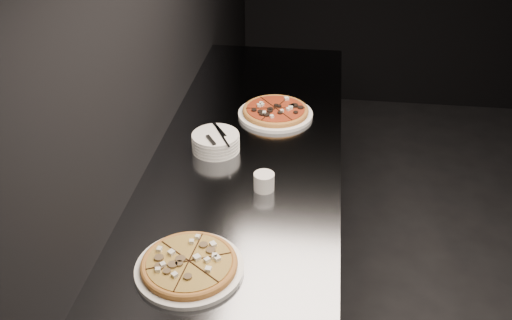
# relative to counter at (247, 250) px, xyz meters

# --- Properties ---
(wall_left) EXTENTS (0.02, 5.00, 2.80)m
(wall_left) POSITION_rel_counter_xyz_m (-0.37, 0.00, 0.94)
(wall_left) COLOR black
(wall_left) RESTS_ON floor
(counter) EXTENTS (0.74, 2.44, 0.92)m
(counter) POSITION_rel_counter_xyz_m (0.00, 0.00, 0.00)
(counter) COLOR slate
(counter) RESTS_ON floor
(pizza_mushroom) EXTENTS (0.38, 0.38, 0.04)m
(pizza_mushroom) POSITION_rel_counter_xyz_m (-0.08, -0.63, 0.48)
(pizza_mushroom) COLOR white
(pizza_mushroom) RESTS_ON counter
(pizza_tomato) EXTENTS (0.33, 0.33, 0.04)m
(pizza_tomato) POSITION_rel_counter_xyz_m (0.08, 0.39, 0.48)
(pizza_tomato) COLOR white
(pizza_tomato) RESTS_ON counter
(plate_stack) EXTENTS (0.19, 0.19, 0.07)m
(plate_stack) POSITION_rel_counter_xyz_m (-0.13, 0.07, 0.49)
(plate_stack) COLOR white
(plate_stack) RESTS_ON counter
(cutlery) EXTENTS (0.09, 0.19, 0.01)m
(cutlery) POSITION_rel_counter_xyz_m (-0.12, 0.05, 0.53)
(cutlery) COLOR silver
(cutlery) RESTS_ON plate_stack
(ramekin) EXTENTS (0.08, 0.08, 0.07)m
(ramekin) POSITION_rel_counter_xyz_m (0.09, -0.18, 0.49)
(ramekin) COLOR silver
(ramekin) RESTS_ON counter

